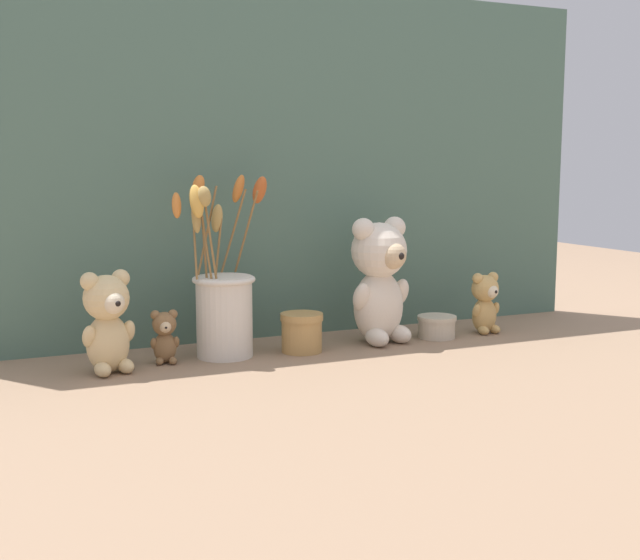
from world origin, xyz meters
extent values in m
plane|color=#8E7056|center=(0.00, 0.00, 0.00)|extent=(4.00, 4.00, 0.00)
cube|color=#4C6B5B|center=(0.00, 0.17, 0.37)|extent=(1.44, 0.02, 0.75)
ellipsoid|color=beige|center=(0.13, 0.02, 0.08)|extent=(0.13, 0.11, 0.15)
sphere|color=beige|center=(0.13, 0.02, 0.20)|extent=(0.12, 0.12, 0.12)
sphere|color=#D1B289|center=(0.14, -0.02, 0.19)|extent=(0.06, 0.06, 0.06)
sphere|color=black|center=(0.15, -0.05, 0.19)|extent=(0.02, 0.02, 0.02)
sphere|color=beige|center=(0.18, 0.03, 0.24)|extent=(0.05, 0.05, 0.05)
sphere|color=beige|center=(0.09, 0.01, 0.24)|extent=(0.05, 0.05, 0.05)
ellipsoid|color=beige|center=(0.19, 0.02, 0.10)|extent=(0.04, 0.06, 0.07)
ellipsoid|color=beige|center=(0.08, 0.00, 0.10)|extent=(0.04, 0.06, 0.07)
ellipsoid|color=beige|center=(0.17, -0.01, 0.02)|extent=(0.05, 0.07, 0.04)
ellipsoid|color=beige|center=(0.11, -0.02, 0.02)|extent=(0.05, 0.07, 0.04)
ellipsoid|color=#DBBC84|center=(-0.43, -0.01, 0.05)|extent=(0.09, 0.08, 0.11)
sphere|color=#DBBC84|center=(-0.43, -0.01, 0.14)|extent=(0.08, 0.08, 0.08)
sphere|color=beige|center=(-0.42, -0.04, 0.13)|extent=(0.04, 0.04, 0.04)
sphere|color=black|center=(-0.42, -0.06, 0.13)|extent=(0.01, 0.01, 0.01)
sphere|color=#DBBC84|center=(-0.40, 0.00, 0.17)|extent=(0.03, 0.03, 0.03)
sphere|color=#DBBC84|center=(-0.46, -0.02, 0.17)|extent=(0.03, 0.03, 0.03)
ellipsoid|color=#DBBC84|center=(-0.39, -0.01, 0.07)|extent=(0.03, 0.04, 0.05)
ellipsoid|color=#DBBC84|center=(-0.47, -0.03, 0.07)|extent=(0.03, 0.04, 0.05)
ellipsoid|color=#DBBC84|center=(-0.40, -0.03, 0.01)|extent=(0.04, 0.05, 0.03)
ellipsoid|color=#DBBC84|center=(-0.45, -0.04, 0.01)|extent=(0.04, 0.05, 0.03)
ellipsoid|color=tan|center=(0.40, 0.01, 0.04)|extent=(0.06, 0.05, 0.08)
sphere|color=tan|center=(0.40, 0.01, 0.10)|extent=(0.06, 0.06, 0.06)
sphere|color=beige|center=(0.40, -0.01, 0.10)|extent=(0.03, 0.03, 0.03)
sphere|color=black|center=(0.40, -0.03, 0.10)|extent=(0.01, 0.01, 0.01)
sphere|color=tan|center=(0.42, 0.01, 0.12)|extent=(0.02, 0.02, 0.02)
sphere|color=tan|center=(0.37, 0.01, 0.12)|extent=(0.02, 0.02, 0.02)
ellipsoid|color=tan|center=(0.42, 0.01, 0.05)|extent=(0.02, 0.03, 0.04)
ellipsoid|color=tan|center=(0.37, 0.00, 0.05)|extent=(0.02, 0.03, 0.04)
ellipsoid|color=tan|center=(0.41, -0.01, 0.01)|extent=(0.02, 0.03, 0.02)
ellipsoid|color=tan|center=(0.38, -0.01, 0.01)|extent=(0.02, 0.03, 0.02)
ellipsoid|color=olive|center=(-0.32, 0.02, 0.03)|extent=(0.05, 0.04, 0.06)
sphere|color=olive|center=(-0.32, 0.02, 0.08)|extent=(0.05, 0.05, 0.05)
sphere|color=#D1B289|center=(-0.32, 0.00, 0.07)|extent=(0.02, 0.02, 0.02)
sphere|color=black|center=(-0.32, -0.01, 0.07)|extent=(0.01, 0.01, 0.01)
sphere|color=olive|center=(-0.31, 0.02, 0.09)|extent=(0.02, 0.02, 0.02)
sphere|color=olive|center=(-0.34, 0.02, 0.09)|extent=(0.02, 0.02, 0.02)
ellipsoid|color=olive|center=(-0.30, 0.01, 0.04)|extent=(0.01, 0.02, 0.03)
ellipsoid|color=olive|center=(-0.34, 0.02, 0.04)|extent=(0.01, 0.02, 0.03)
ellipsoid|color=olive|center=(-0.31, 0.00, 0.01)|extent=(0.02, 0.03, 0.01)
ellipsoid|color=olive|center=(-0.33, 0.01, 0.01)|extent=(0.02, 0.03, 0.01)
cylinder|color=silver|center=(-0.20, 0.02, 0.08)|extent=(0.11, 0.11, 0.16)
torus|color=silver|center=(-0.20, 0.02, 0.15)|extent=(0.12, 0.12, 0.01)
cylinder|color=olive|center=(-0.15, 0.04, 0.24)|extent=(0.03, 0.07, 0.17)
ellipsoid|color=#C65B28|center=(-0.11, 0.06, 0.32)|extent=(0.04, 0.05, 0.06)
cylinder|color=olive|center=(-0.24, 0.01, 0.23)|extent=(0.02, 0.04, 0.15)
ellipsoid|color=gold|center=(-0.26, 0.01, 0.30)|extent=(0.04, 0.05, 0.07)
cylinder|color=olive|center=(-0.26, 0.03, 0.23)|extent=(0.02, 0.07, 0.14)
ellipsoid|color=orange|center=(-0.29, 0.04, 0.30)|extent=(0.02, 0.04, 0.06)
cylinder|color=olive|center=(-0.23, 0.01, 0.24)|extent=(0.02, 0.03, 0.16)
ellipsoid|color=tan|center=(-0.24, 0.00, 0.31)|extent=(0.04, 0.04, 0.04)
cylinder|color=olive|center=(-0.20, 0.05, 0.21)|extent=(0.02, 0.00, 0.11)
ellipsoid|color=tan|center=(-0.20, 0.06, 0.27)|extent=(0.03, 0.02, 0.06)
cylinder|color=olive|center=(-0.17, 0.06, 0.24)|extent=(0.05, 0.04, 0.17)
ellipsoid|color=orange|center=(-0.15, 0.08, 0.33)|extent=(0.04, 0.04, 0.06)
cylinder|color=olive|center=(-0.22, 0.07, 0.25)|extent=(0.05, 0.03, 0.17)
ellipsoid|color=orange|center=(-0.23, 0.09, 0.33)|extent=(0.04, 0.04, 0.05)
cylinder|color=olive|center=(-0.24, 0.03, 0.22)|extent=(0.01, 0.03, 0.12)
ellipsoid|color=tan|center=(-0.25, 0.03, 0.28)|extent=(0.02, 0.03, 0.07)
cylinder|color=beige|center=(0.27, 0.01, 0.02)|extent=(0.08, 0.08, 0.04)
cylinder|color=beige|center=(0.27, 0.01, 0.04)|extent=(0.08, 0.08, 0.01)
cylinder|color=tan|center=(-0.05, 0.00, 0.03)|extent=(0.08, 0.08, 0.06)
cylinder|color=tan|center=(-0.05, 0.00, 0.07)|extent=(0.09, 0.09, 0.01)
camera|label=1|loc=(-0.65, -1.46, 0.37)|focal=45.00mm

